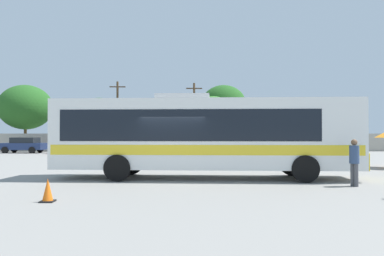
# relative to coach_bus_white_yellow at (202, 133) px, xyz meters

# --- Properties ---
(ground_plane) EXTENTS (300.00, 300.00, 0.00)m
(ground_plane) POSITION_rel_coach_bus_white_yellow_xyz_m (-1.20, 9.58, -1.86)
(ground_plane) COLOR gray
(perimeter_wall) EXTENTS (80.00, 0.30, 1.91)m
(perimeter_wall) POSITION_rel_coach_bus_white_yellow_xyz_m (-1.20, 24.41, -0.91)
(perimeter_wall) COLOR #9E998C
(perimeter_wall) RESTS_ON ground_plane
(coach_bus_white_yellow) EXTENTS (12.50, 3.47, 3.48)m
(coach_bus_white_yellow) POSITION_rel_coach_bus_white_yellow_xyz_m (0.00, 0.00, 0.00)
(coach_bus_white_yellow) COLOR white
(coach_bus_white_yellow) RESTS_ON ground_plane
(attendant_by_bus_door) EXTENTS (0.44, 0.44, 1.66)m
(attendant_by_bus_door) POSITION_rel_coach_bus_white_yellow_xyz_m (5.25, -2.56, -0.93)
(attendant_by_bus_door) COLOR #4C4C51
(attendant_by_bus_door) RESTS_ON ground_plane
(parked_car_leftmost_dark_blue) EXTENTS (4.33, 2.15, 1.52)m
(parked_car_leftmost_dark_blue) POSITION_rel_coach_bus_white_yellow_xyz_m (-16.53, 21.49, -1.06)
(parked_car_leftmost_dark_blue) COLOR navy
(parked_car_leftmost_dark_blue) RESTS_ON ground_plane
(parked_car_second_red) EXTENTS (4.68, 2.24, 1.53)m
(parked_car_second_red) POSITION_rel_coach_bus_white_yellow_xyz_m (-11.08, 20.46, -1.05)
(parked_car_second_red) COLOR red
(parked_car_second_red) RESTS_ON ground_plane
(parked_car_third_black) EXTENTS (4.43, 2.05, 1.53)m
(parked_car_third_black) POSITION_rel_coach_bus_white_yellow_xyz_m (-5.46, 21.12, -1.05)
(parked_car_third_black) COLOR black
(parked_car_third_black) RESTS_ON ground_plane
(parked_car_rightmost_grey) EXTENTS (4.54, 2.10, 1.49)m
(parked_car_rightmost_grey) POSITION_rel_coach_bus_white_yellow_xyz_m (1.26, 21.40, -1.07)
(parked_car_rightmost_grey) COLOR slate
(parked_car_rightmost_grey) RESTS_ON ground_plane
(utility_pole_near) EXTENTS (1.80, 0.24, 7.84)m
(utility_pole_near) POSITION_rel_coach_bus_white_yellow_xyz_m (-8.38, 27.17, 2.24)
(utility_pole_near) COLOR #4C3823
(utility_pole_near) RESTS_ON ground_plane
(utility_pole_far) EXTENTS (1.80, 0.24, 7.57)m
(utility_pole_far) POSITION_rel_coach_bus_white_yellow_xyz_m (0.34, 26.26, 2.10)
(utility_pole_far) COLOR #4C3823
(utility_pole_far) RESTS_ON ground_plane
(roadside_tree_left) EXTENTS (5.94, 5.94, 7.42)m
(roadside_tree_left) POSITION_rel_coach_bus_white_yellow_xyz_m (-18.78, 27.21, 3.03)
(roadside_tree_left) COLOR brown
(roadside_tree_left) RESTS_ON ground_plane
(roadside_tree_midleft) EXTENTS (3.96, 3.96, 6.03)m
(roadside_tree_midleft) POSITION_rel_coach_bus_white_yellow_xyz_m (-10.55, 27.66, 2.47)
(roadside_tree_midleft) COLOR brown
(roadside_tree_midleft) RESTS_ON ground_plane
(roadside_tree_midright) EXTENTS (4.64, 4.64, 6.32)m
(roadside_tree_midright) POSITION_rel_coach_bus_white_yellow_xyz_m (2.60, 28.41, 2.48)
(roadside_tree_midright) COLOR brown
(roadside_tree_midright) RESTS_ON ground_plane
(roadside_tree_right) EXTENTS (5.55, 5.55, 7.92)m
(roadside_tree_right) POSITION_rel_coach_bus_white_yellow_xyz_m (4.09, 30.69, 3.69)
(roadside_tree_right) COLOR brown
(roadside_tree_right) RESTS_ON ground_plane
(traffic_cone_on_apron) EXTENTS (0.36, 0.36, 0.64)m
(traffic_cone_on_apron) POSITION_rel_coach_bus_white_yellow_xyz_m (-4.41, -5.39, -1.55)
(traffic_cone_on_apron) COLOR black
(traffic_cone_on_apron) RESTS_ON ground_plane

